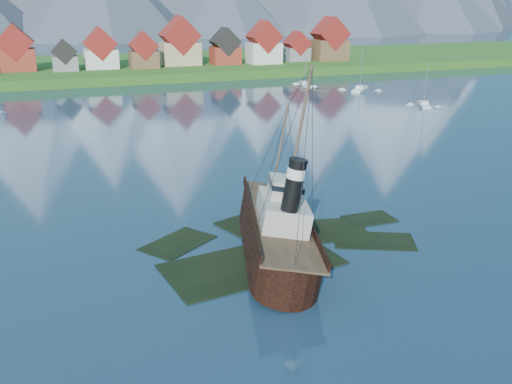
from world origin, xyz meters
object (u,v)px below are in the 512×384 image
object	(u,v)px
sailboat_e	(305,85)
sailboat_d	(424,105)
tugboat_wreck	(268,226)
sailboat_f	(360,90)

from	to	relation	value
sailboat_e	sailboat_d	bearing A→B (deg)	-58.17
tugboat_wreck	sailboat_e	distance (m)	123.41
tugboat_wreck	sailboat_f	size ratio (longest dim) A/B	2.21
tugboat_wreck	sailboat_e	xyz separation A→B (m)	(55.50, 110.20, -2.47)
sailboat_d	tugboat_wreck	bearing A→B (deg)	-110.21
sailboat_e	sailboat_f	distance (m)	18.56
tugboat_wreck	sailboat_f	bearing A→B (deg)	70.65
sailboat_d	sailboat_e	world-z (taller)	sailboat_e
sailboat_f	tugboat_wreck	bearing A→B (deg)	-80.97
sailboat_d	sailboat_f	size ratio (longest dim) A/B	0.90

